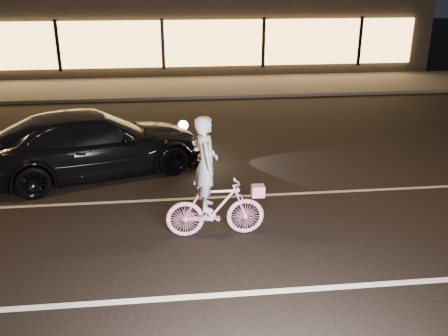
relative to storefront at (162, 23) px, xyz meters
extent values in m
plane|color=black|center=(0.00, -18.97, -2.15)|extent=(90.00, 90.00, 0.00)
cube|color=silver|center=(0.00, -20.47, -2.14)|extent=(60.00, 0.12, 0.01)
cube|color=gray|center=(0.00, -16.97, -2.14)|extent=(60.00, 0.10, 0.01)
cube|color=#383533|center=(0.00, -5.97, -2.09)|extent=(30.00, 4.00, 0.12)
cube|color=black|center=(0.00, 0.03, -0.15)|extent=(25.00, 8.00, 4.00)
cube|color=#FFB359|center=(0.00, -4.07, -0.55)|extent=(23.00, 0.15, 2.00)
cube|color=black|center=(-4.50, -4.15, -0.55)|extent=(0.15, 0.08, 2.20)
cube|color=black|center=(0.00, -4.15, -0.55)|extent=(0.15, 0.08, 2.20)
cube|color=black|center=(4.50, -4.15, -0.55)|extent=(0.15, 0.08, 2.20)
cube|color=black|center=(9.00, -4.15, -0.55)|extent=(0.15, 0.08, 2.20)
imported|color=#DC3288|center=(0.93, -18.60, -1.60)|extent=(1.81, 0.51, 1.09)
imported|color=white|center=(0.77, -18.60, -0.72)|extent=(0.41, 0.62, 1.71)
cube|color=#E8558D|center=(1.71, -18.60, -1.30)|extent=(0.23, 0.19, 0.21)
imported|color=black|center=(-1.65, -15.23, -1.39)|extent=(5.66, 3.70, 1.52)
sphere|color=#FFF2BF|center=(0.52, -13.76, -1.45)|extent=(0.25, 0.25, 0.25)
sphere|color=#FFF2BF|center=(0.97, -15.09, -1.45)|extent=(0.25, 0.25, 0.25)
camera|label=1|loc=(0.17, -26.72, 2.38)|focal=40.00mm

